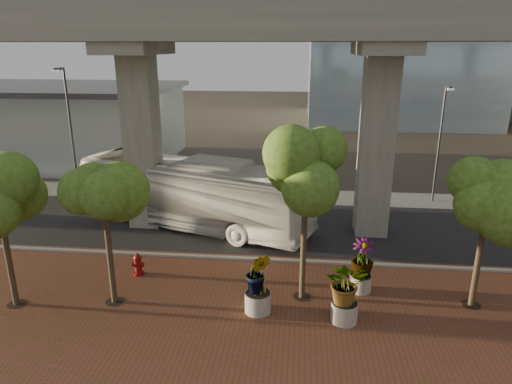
# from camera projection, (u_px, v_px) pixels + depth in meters

# --- Properties ---
(ground) EXTENTS (160.00, 160.00, 0.00)m
(ground) POSITION_uv_depth(u_px,v_px,m) (252.00, 243.00, 22.81)
(ground) COLOR #312D24
(ground) RESTS_ON ground
(brick_plaza) EXTENTS (70.00, 13.00, 0.06)m
(brick_plaza) POSITION_uv_depth(u_px,v_px,m) (226.00, 340.00, 15.22)
(brick_plaza) COLOR brown
(brick_plaza) RESTS_ON ground
(asphalt_road) EXTENTS (90.00, 8.00, 0.04)m
(asphalt_road) POSITION_uv_depth(u_px,v_px,m) (256.00, 227.00, 24.69)
(asphalt_road) COLOR black
(asphalt_road) RESTS_ON ground
(curb_strip) EXTENTS (70.00, 0.25, 0.16)m
(curb_strip) POSITION_uv_depth(u_px,v_px,m) (247.00, 259.00, 20.89)
(curb_strip) COLOR gray
(curb_strip) RESTS_ON ground
(far_sidewalk) EXTENTS (90.00, 3.00, 0.06)m
(far_sidewalk) POSITION_uv_depth(u_px,v_px,m) (265.00, 196.00, 29.90)
(far_sidewalk) COLOR gray
(far_sidewalk) RESTS_ON ground
(transit_viaduct) EXTENTS (72.00, 5.60, 12.40)m
(transit_viaduct) POSITION_uv_depth(u_px,v_px,m) (256.00, 91.00, 22.47)
(transit_viaduct) COLOR #99968B
(transit_viaduct) RESTS_ON ground
(station_pavilion) EXTENTS (23.00, 13.00, 6.30)m
(station_pavilion) POSITION_uv_depth(u_px,v_px,m) (40.00, 122.00, 38.92)
(station_pavilion) COLOR silver
(station_pavilion) RESTS_ON ground
(transit_bus) EXTENTS (13.54, 7.56, 3.70)m
(transit_bus) POSITION_uv_depth(u_px,v_px,m) (192.00, 193.00, 24.50)
(transit_bus) COLOR silver
(transit_bus) RESTS_ON ground
(fire_hydrant) EXTENTS (0.49, 0.44, 0.98)m
(fire_hydrant) POSITION_uv_depth(u_px,v_px,m) (138.00, 264.00, 19.41)
(fire_hydrant) COLOR #690B0B
(fire_hydrant) RESTS_ON ground
(planter_front) EXTENTS (2.09, 2.09, 2.30)m
(planter_front) POSITION_uv_depth(u_px,v_px,m) (346.00, 286.00, 15.82)
(planter_front) COLOR #99968A
(planter_front) RESTS_ON ground
(planter_right) EXTENTS (2.07, 2.07, 2.21)m
(planter_right) POSITION_uv_depth(u_px,v_px,m) (362.00, 260.00, 17.85)
(planter_right) COLOR gray
(planter_right) RESTS_ON ground
(planter_left) EXTENTS (2.16, 2.16, 2.37)m
(planter_left) POSITION_uv_depth(u_px,v_px,m) (258.00, 276.00, 16.41)
(planter_left) COLOR gray
(planter_left) RESTS_ON ground
(street_tree_near_west) EXTENTS (3.51, 3.51, 6.29)m
(street_tree_near_west) POSITION_uv_depth(u_px,v_px,m) (102.00, 185.00, 16.04)
(street_tree_near_west) COLOR #453827
(street_tree_near_west) RESTS_ON ground
(street_tree_near_east) EXTENTS (3.48, 3.48, 6.82)m
(street_tree_near_east) POSITION_uv_depth(u_px,v_px,m) (306.00, 168.00, 16.21)
(street_tree_near_east) COLOR #453827
(street_tree_near_east) RESTS_ON ground
(street_tree_far_east) EXTENTS (3.75, 3.75, 5.86)m
(street_tree_far_east) POSITION_uv_depth(u_px,v_px,m) (488.00, 202.00, 15.98)
(street_tree_far_east) COLOR #453827
(street_tree_far_east) RESTS_ON ground
(streetlamp_west) EXTENTS (0.40, 1.18, 8.13)m
(streetlamp_west) POSITION_uv_depth(u_px,v_px,m) (69.00, 124.00, 28.66)
(streetlamp_west) COLOR #2B2B30
(streetlamp_west) RESTS_ON ground
(streetlamp_east) EXTENTS (0.36, 1.04, 7.17)m
(streetlamp_east) POSITION_uv_depth(u_px,v_px,m) (440.00, 136.00, 27.50)
(streetlamp_east) COLOR #313136
(streetlamp_east) RESTS_ON ground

